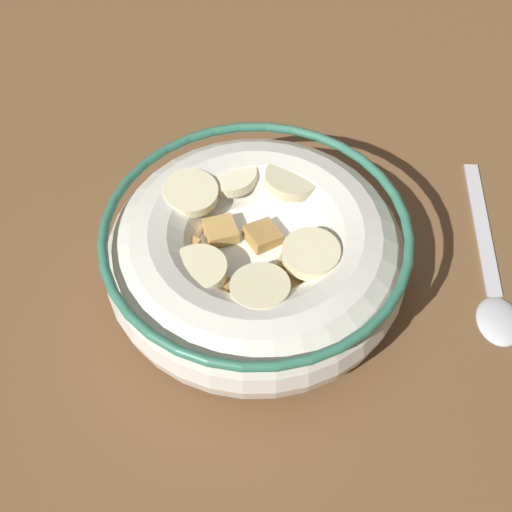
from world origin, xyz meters
TOP-DOWN VIEW (x-y plane):
  - ground_plane at (0.00, 0.00)cm, footprint 122.86×122.86cm
  - cereal_bowl at (-0.02, -0.00)cm, footprint 18.64×18.64cm
  - spoon at (13.91, 6.77)cm, footprint 7.97×14.94cm

SIDE VIEW (x-z plane):
  - ground_plane at x=0.00cm, z-range -2.00..0.00cm
  - spoon at x=13.91cm, z-range -0.07..0.73cm
  - cereal_bowl at x=-0.02cm, z-range 0.15..6.13cm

